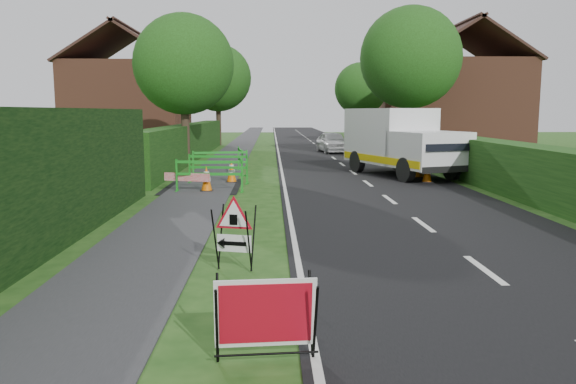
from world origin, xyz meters
name	(u,v)px	position (x,y,z in m)	size (l,w,h in m)	color
ground	(329,293)	(0.00, 0.00, 0.00)	(120.00, 120.00, 0.00)	#1C4413
road_surface	(315,144)	(2.50, 35.00, 0.00)	(6.00, 90.00, 0.02)	black
footpath	(242,144)	(-3.00, 35.00, 0.01)	(2.00, 90.00, 0.02)	#2D2D30
hedge_west_far	(190,159)	(-5.00, 22.00, 0.00)	(1.00, 24.00, 1.80)	#14380F
hedge_east	(444,170)	(6.50, 16.00, 0.00)	(1.20, 50.00, 1.50)	#14380F
house_west	(130,104)	(-10.00, 30.00, 2.90)	(7.50, 7.40, 7.88)	brown
house_east_a	(458,104)	(11.00, 28.00, 2.90)	(7.50, 7.40, 7.88)	brown
house_east_b	(417,106)	(12.00, 42.00, 2.90)	(7.50, 7.40, 7.88)	brown
tree_nw	(184,65)	(-4.60, 18.00, 4.48)	(4.40, 4.40, 6.70)	#2D2116
tree_ne	(410,58)	(6.40, 22.00, 5.17)	(5.20, 5.20, 7.79)	#2D2116
tree_fw	(218,78)	(-4.60, 34.00, 4.83)	(4.80, 4.80, 7.24)	#2D2116
tree_fe	(361,89)	(6.40, 38.00, 4.22)	(4.20, 4.20, 6.33)	#2D2116
red_rect_sign	(266,315)	(-0.84, -2.07, 0.48)	(1.01, 0.66, 0.83)	black
triangle_sign	(232,228)	(-1.38, 1.09, 0.68)	(0.82, 0.82, 0.98)	black
works_van	(400,140)	(4.14, 14.02, 1.36)	(3.92, 5.98, 2.56)	silver
traffic_cone_0	(427,171)	(4.61, 11.83, 0.39)	(0.38, 0.38, 0.79)	black
traffic_cone_1	(419,167)	(4.71, 13.29, 0.39)	(0.38, 0.38, 0.79)	black
traffic_cone_2	(403,161)	(4.68, 15.70, 0.39)	(0.38, 0.38, 0.79)	black
traffic_cone_3	(207,179)	(-2.77, 9.88, 0.39)	(0.38, 0.38, 0.79)	black
traffic_cone_4	(231,171)	(-2.15, 12.04, 0.39)	(0.38, 0.38, 0.79)	black
ped_barrier_0	(209,171)	(-2.67, 9.74, 0.63)	(2.08, 0.50, 1.00)	#18881D
ped_barrier_1	(218,165)	(-2.59, 11.79, 0.63)	(2.09, 0.65, 1.00)	#18881D
ped_barrier_2	(220,160)	(-2.69, 13.68, 0.63)	(2.09, 0.70, 1.00)	#18881D
ped_barrier_3	(240,157)	(-2.01, 15.01, 0.63)	(0.61, 2.09, 1.00)	#18881D
redwhite_plank	(187,192)	(-3.36, 9.82, 0.00)	(1.50, 0.04, 0.25)	red
hatchback_car	(333,142)	(2.90, 26.27, 0.63)	(1.49, 3.71, 1.26)	silver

